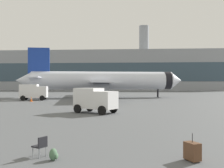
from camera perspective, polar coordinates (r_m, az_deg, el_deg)
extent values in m
cylinder|color=silver|center=(56.00, -1.88, 0.78)|extent=(30.17, 9.51, 3.80)
cone|color=silver|center=(59.63, 13.83, 0.74)|extent=(3.05, 4.00, 3.61)
cone|color=silver|center=(57.01, -18.74, 0.76)|extent=(3.80, 3.97, 3.42)
cylinder|color=black|center=(58.89, 11.82, 0.74)|extent=(2.12, 4.07, 3.88)
cube|color=silver|center=(63.90, -3.39, 0.43)|extent=(7.79, 16.62, 0.36)
cube|color=silver|center=(47.94, -2.24, 0.52)|extent=(7.79, 16.62, 0.36)
cylinder|color=gray|center=(61.41, -3.25, -0.77)|extent=(3.56, 2.78, 2.20)
cylinder|color=gray|center=(50.44, -2.47, -0.97)|extent=(3.56, 2.78, 2.20)
cube|color=#193899|center=(56.60, -15.66, 4.41)|extent=(4.39, 1.20, 6.40)
cube|color=silver|center=(59.70, -15.67, 1.31)|extent=(3.71, 6.39, 0.24)
cube|color=silver|center=(53.39, -16.72, 1.44)|extent=(3.71, 6.39, 0.24)
cylinder|color=black|center=(58.32, 9.96, -2.00)|extent=(0.36, 0.36, 1.80)
cylinder|color=black|center=(58.30, -4.04, -2.00)|extent=(0.44, 0.44, 1.80)
cylinder|color=black|center=(53.51, -3.79, -2.19)|extent=(0.44, 0.44, 1.80)
cube|color=white|center=(49.62, -14.91, -1.67)|extent=(2.01, 2.44, 2.04)
cube|color=#1E232D|center=(49.49, -14.09, -1.12)|extent=(0.40, 1.97, 0.84)
cube|color=white|center=(50.08, -17.62, -1.45)|extent=(3.43, 2.67, 2.40)
cylinder|color=black|center=(50.78, -14.55, -2.83)|extent=(0.92, 0.36, 0.90)
cylinder|color=black|center=(48.51, -15.00, -2.97)|extent=(0.92, 0.36, 0.90)
cylinder|color=black|center=(51.44, -18.25, -2.80)|extent=(0.92, 0.36, 0.90)
cylinder|color=black|center=(49.21, -18.86, -2.93)|extent=(0.92, 0.36, 0.90)
cube|color=white|center=(26.54, -1.31, -3.54)|extent=(2.50, 2.59, 1.78)
cube|color=#1E232D|center=(26.11, 0.05, -2.68)|extent=(0.92, 1.62, 0.74)
cube|color=white|center=(27.81, -5.09, -3.04)|extent=(3.27, 3.01, 2.10)
cylinder|color=black|center=(27.38, 0.30, -5.39)|extent=(0.90, 0.62, 0.90)
cylinder|color=black|center=(25.63, -2.21, -5.77)|extent=(0.90, 0.62, 0.90)
cylinder|color=black|center=(29.12, -4.87, -5.06)|extent=(0.90, 0.62, 0.90)
cylinder|color=black|center=(27.49, -7.53, -5.37)|extent=(0.90, 0.62, 0.90)
cube|color=#F2590C|center=(46.39, -17.19, -3.65)|extent=(0.44, 0.44, 0.04)
cone|color=#F2590C|center=(46.37, -17.19, -3.15)|extent=(0.36, 0.36, 0.77)
cylinder|color=white|center=(46.37, -17.19, -3.10)|extent=(0.23, 0.23, 0.10)
cube|color=#F2590C|center=(59.78, -3.35, -2.79)|extent=(0.44, 0.44, 0.04)
cone|color=#F2590C|center=(59.77, -3.35, -2.47)|extent=(0.36, 0.36, 0.62)
cylinder|color=white|center=(59.77, -3.35, -2.44)|extent=(0.23, 0.23, 0.10)
cube|color=brown|center=(11.23, 17.11, -13.82)|extent=(0.65, 0.75, 0.70)
cylinder|color=black|center=(11.11, 17.11, -11.17)|extent=(0.02, 0.02, 0.36)
cylinder|color=black|center=(11.48, 16.35, -15.31)|extent=(0.08, 0.06, 0.08)
cylinder|color=black|center=(11.16, 17.89, -15.77)|extent=(0.08, 0.06, 0.08)
ellipsoid|color=#476B4C|center=(11.13, -12.70, -14.74)|extent=(0.32, 0.40, 0.48)
ellipsoid|color=#476B4C|center=(11.11, -11.98, -15.15)|extent=(0.12, 0.28, 0.24)
cube|color=black|center=(11.75, -15.56, -12.94)|extent=(0.65, 0.65, 0.06)
cube|color=black|center=(11.54, -14.87, -12.06)|extent=(0.28, 0.44, 0.40)
cylinder|color=#999EA5|center=(11.82, -16.91, -13.96)|extent=(0.04, 0.04, 0.44)
cylinder|color=#999EA5|center=(12.06, -15.46, -13.67)|extent=(0.04, 0.04, 0.44)
cylinder|color=#999EA5|center=(11.53, -15.66, -14.31)|extent=(0.04, 0.04, 0.44)
cylinder|color=#999EA5|center=(11.78, -14.20, -14.00)|extent=(0.04, 0.04, 0.44)
cube|color=gray|center=(120.86, -0.33, 2.81)|extent=(104.43, 22.47, 17.35)
cube|color=#334756|center=(109.59, -0.80, 2.63)|extent=(99.21, 0.10, 7.81)
cylinder|color=gray|center=(122.18, 6.99, 9.71)|extent=(4.40, 4.40, 12.00)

